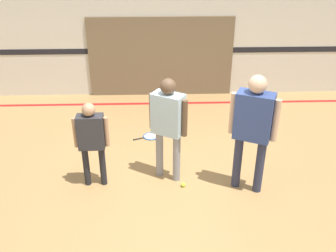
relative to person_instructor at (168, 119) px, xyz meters
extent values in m
plane|color=#A87F4C|center=(0.04, -0.14, -0.99)|extent=(16.00, 16.00, 0.00)
cube|color=silver|center=(0.04, 3.40, 0.61)|extent=(16.00, 0.06, 3.20)
cube|color=black|center=(0.04, 3.37, 0.04)|extent=(16.00, 0.01, 0.12)
cube|color=#756047|center=(-0.04, 3.34, -0.10)|extent=(3.20, 0.05, 1.77)
cube|color=red|center=(0.04, 2.80, -0.98)|extent=(14.40, 0.10, 0.01)
cylinder|color=gray|center=(-0.13, 0.07, -0.60)|extent=(0.11, 0.11, 0.77)
cylinder|color=gray|center=(0.13, -0.07, -0.60)|extent=(0.11, 0.11, 0.77)
cube|color=silver|center=(0.00, 0.00, 0.08)|extent=(0.51, 0.44, 0.61)
sphere|color=brown|center=(0.00, 0.00, 0.50)|extent=(0.22, 0.22, 0.22)
cylinder|color=brown|center=(-0.23, 0.13, 0.07)|extent=(0.08, 0.08, 0.54)
cylinder|color=brown|center=(0.23, -0.13, 0.07)|extent=(0.08, 0.08, 0.54)
cylinder|color=#232328|center=(-1.20, -0.14, -0.67)|extent=(0.09, 0.09, 0.63)
cylinder|color=#232328|center=(-0.96, -0.14, -0.67)|extent=(0.09, 0.09, 0.63)
cube|color=#2D2D33|center=(-1.08, -0.14, -0.11)|extent=(0.37, 0.21, 0.50)
sphere|color=tan|center=(-1.08, -0.14, 0.23)|extent=(0.18, 0.18, 0.18)
cylinder|color=tan|center=(-1.30, -0.15, -0.11)|extent=(0.07, 0.07, 0.45)
cylinder|color=tan|center=(-0.86, -0.14, -0.11)|extent=(0.07, 0.07, 0.45)
cylinder|color=#2D334C|center=(1.28, -0.39, -0.57)|extent=(0.12, 0.12, 0.84)
cylinder|color=#2D334C|center=(0.99, -0.25, -0.57)|extent=(0.12, 0.12, 0.84)
cube|color=#334784|center=(1.14, -0.32, 0.18)|extent=(0.56, 0.45, 0.66)
sphere|color=#DBAD89|center=(1.14, -0.32, 0.64)|extent=(0.24, 0.24, 0.24)
cylinder|color=#DBAD89|center=(1.39, -0.44, 0.17)|extent=(0.09, 0.09, 0.59)
cylinder|color=#DBAD89|center=(0.88, -0.20, 0.17)|extent=(0.09, 0.09, 0.59)
torus|color=blue|center=(-0.27, 1.28, -0.98)|extent=(0.37, 0.37, 0.02)
cylinder|color=silver|center=(-0.27, 1.28, -0.98)|extent=(0.25, 0.25, 0.01)
cylinder|color=black|center=(-0.49, 1.20, -0.98)|extent=(0.19, 0.09, 0.02)
sphere|color=black|center=(-0.58, 1.16, -0.98)|extent=(0.03, 0.03, 0.03)
sphere|color=#CCE038|center=(0.21, -0.27, -0.95)|extent=(0.07, 0.07, 0.07)
sphere|color=#CCE038|center=(-0.14, 1.53, -0.95)|extent=(0.07, 0.07, 0.07)
camera|label=1|loc=(-0.17, -4.76, 2.34)|focal=40.00mm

